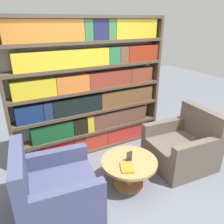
{
  "coord_description": "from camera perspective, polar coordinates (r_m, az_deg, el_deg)",
  "views": [
    {
      "loc": [
        -1.38,
        -1.91,
        2.24
      ],
      "look_at": [
        0.06,
        0.74,
        0.97
      ],
      "focal_mm": 35.0,
      "sensor_mm": 36.0,
      "label": 1
    }
  ],
  "objects": [
    {
      "name": "ground_plane",
      "position": [
        3.25,
        5.66,
        -20.9
      ],
      "size": [
        14.0,
        14.0,
        0.0
      ],
      "primitive_type": "plane",
      "color": "slate"
    },
    {
      "name": "bookshelf",
      "position": [
        3.75,
        -5.52,
        6.02
      ],
      "size": [
        2.72,
        0.3,
        2.32
      ],
      "color": "silver",
      "rests_on": "ground_plane"
    },
    {
      "name": "armchair_left",
      "position": [
        2.93,
        -14.75,
        -19.41
      ],
      "size": [
        1.04,
        1.01,
        0.94
      ],
      "rotation": [
        0.0,
        0.0,
        1.45
      ],
      "color": "#42476B",
      "rests_on": "ground_plane"
    },
    {
      "name": "armchair_right",
      "position": [
        3.83,
        17.89,
        -8.8
      ],
      "size": [
        1.01,
        0.98,
        0.94
      ],
      "rotation": [
        0.0,
        0.0,
        -1.66
      ],
      "color": "brown",
      "rests_on": "ground_plane"
    },
    {
      "name": "coffee_table",
      "position": [
        3.23,
        4.44,
        -14.24
      ],
      "size": [
        0.8,
        0.8,
        0.42
      ],
      "color": "#AD7F4C",
      "rests_on": "ground_plane"
    },
    {
      "name": "table_sign",
      "position": [
        3.12,
        4.54,
        -11.59
      ],
      "size": [
        0.09,
        0.06,
        0.15
      ],
      "color": "black",
      "rests_on": "coffee_table"
    },
    {
      "name": "stray_book",
      "position": [
        3.01,
        3.93,
        -14.25
      ],
      "size": [
        0.25,
        0.28,
        0.03
      ],
      "color": "orange",
      "rests_on": "coffee_table"
    }
  ]
}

